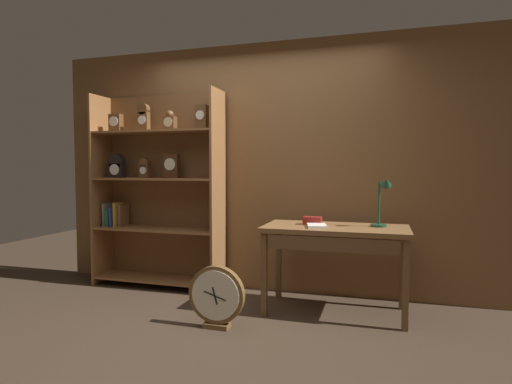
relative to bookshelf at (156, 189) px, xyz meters
The scene contains 8 objects.
ground_plane 1.98m from the bookshelf, 45.46° to the right, with size 10.00×10.00×0.00m, color #3D2D21.
back_wood_panel 1.21m from the bookshelf, ahead, with size 4.80×0.05×2.60m, color brown.
bookshelf is the anchor object (origin of this frame).
workbench 2.04m from the bookshelf, ahead, with size 1.26×0.63×0.78m.
desk_lamp 2.39m from the bookshelf, ahead, with size 0.19×0.19×0.45m.
toolbox_small 1.80m from the bookshelf, ahead, with size 0.16×0.10×0.07m, color maroon.
open_repair_manual 1.90m from the bookshelf, 13.25° to the right, with size 0.16×0.22×0.03m, color silver.
round_clock_large 1.67m from the bookshelf, 41.22° to the right, with size 0.47×0.11×0.51m.
Camera 1 is at (1.19, -2.82, 1.29)m, focal length 29.02 mm.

